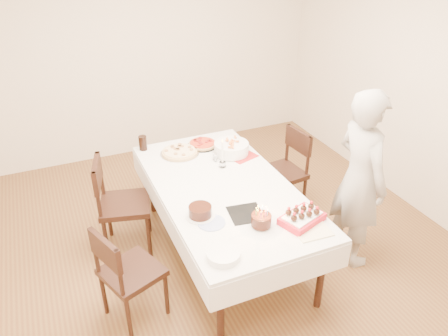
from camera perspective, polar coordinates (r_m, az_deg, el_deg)
name	(u,v)px	position (r m, az deg, el deg)	size (l,w,h in m)	color
floor	(227,255)	(4.30, 0.46, -11.25)	(5.00, 5.00, 0.00)	brown
wall_back	(148,52)	(5.80, -9.94, 14.71)	(4.50, 0.04, 2.70)	beige
wall_right	(435,89)	(4.87, 25.86, 9.24)	(0.04, 5.00, 2.70)	beige
dining_table	(224,220)	(4.10, 0.00, -6.83)	(1.14, 2.14, 0.75)	white
chair_right_savory	(281,173)	(4.69, 7.48, -0.68)	(0.47, 0.47, 0.93)	black
chair_left_savory	(125,204)	(4.22, -12.78, -4.67)	(0.50, 0.50, 0.97)	black
chair_left_dessert	(132,272)	(3.55, -11.93, -13.17)	(0.45, 0.45, 0.89)	black
person	(360,180)	(4.01, 17.30, -1.45)	(0.61, 0.40, 1.67)	#9F9B96
pizza_white	(180,152)	(4.43, -5.81, 2.06)	(0.39, 0.39, 0.04)	beige
pizza_pepperoni	(202,144)	(4.57, -2.83, 3.15)	(0.31, 0.31, 0.04)	red
red_placemat	(241,155)	(4.39, 2.18, 1.65)	(0.27, 0.27, 0.01)	#B21E1E
pasta_bowl	(231,148)	(4.39, 0.96, 2.62)	(0.35, 0.35, 0.11)	white
taper_candle	(222,153)	(4.12, -0.21, 1.94)	(0.06, 0.06, 0.29)	white
shaker_pair	(216,158)	(4.26, -1.08, 1.35)	(0.07, 0.07, 0.08)	white
cola_glass	(143,143)	(4.55, -10.56, 3.23)	(0.08, 0.08, 0.15)	black
layer_cake	(200,212)	(3.49, -3.13, -5.70)	(0.24, 0.24, 0.10)	black
cake_board	(246,214)	(3.55, 2.87, -6.00)	(0.27, 0.27, 0.01)	black
birthday_cake	(261,217)	(3.37, 4.91, -6.34)	(0.16, 0.16, 0.15)	#3E1A10
strawberry_box	(302,217)	(3.49, 10.16, -6.38)	(0.34, 0.23, 0.08)	red
box_lid	(313,233)	(3.42, 11.56, -8.26)	(0.27, 0.18, 0.02)	beige
plate_stack	(223,255)	(3.12, -0.10, -11.26)	(0.24, 0.24, 0.05)	white
china_plate	(211,223)	(3.44, -1.66, -7.15)	(0.22, 0.22, 0.01)	white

